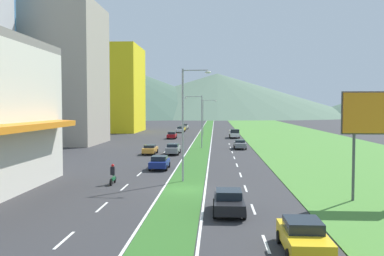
% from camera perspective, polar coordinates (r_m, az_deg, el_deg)
% --- Properties ---
extents(ground_plane, '(600.00, 600.00, 0.00)m').
position_cam_1_polar(ground_plane, '(34.19, -1.16, -8.55)').
color(ground_plane, '#2D2D30').
extents(grass_median, '(3.20, 240.00, 0.06)m').
position_cam_1_polar(grass_median, '(93.69, 1.67, -1.25)').
color(grass_median, '#2D6023').
rests_on(grass_median, ground_plane).
extents(grass_verge_right, '(24.00, 240.00, 0.06)m').
position_cam_1_polar(grass_verge_right, '(95.37, 14.14, -1.26)').
color(grass_verge_right, '#477F33').
rests_on(grass_verge_right, ground_plane).
extents(lane_dash_left_1, '(0.16, 2.80, 0.01)m').
position_cam_1_polar(lane_dash_left_1, '(22.84, -17.13, -14.49)').
color(lane_dash_left_1, silver).
rests_on(lane_dash_left_1, ground_plane).
extents(lane_dash_left_2, '(0.16, 2.80, 0.01)m').
position_cam_1_polar(lane_dash_left_2, '(29.26, -12.27, -10.56)').
color(lane_dash_left_2, silver).
rests_on(lane_dash_left_2, ground_plane).
extents(lane_dash_left_3, '(0.16, 2.80, 0.01)m').
position_cam_1_polar(lane_dash_left_3, '(35.91, -9.25, -8.03)').
color(lane_dash_left_3, silver).
rests_on(lane_dash_left_3, ground_plane).
extents(lane_dash_left_4, '(0.16, 2.80, 0.01)m').
position_cam_1_polar(lane_dash_left_4, '(42.66, -7.21, -6.27)').
color(lane_dash_left_4, silver).
rests_on(lane_dash_left_4, ground_plane).
extents(lane_dash_left_5, '(0.16, 2.80, 0.01)m').
position_cam_1_polar(lane_dash_left_5, '(49.49, -5.73, -5.00)').
color(lane_dash_left_5, silver).
rests_on(lane_dash_left_5, ground_plane).
extents(lane_dash_left_6, '(0.16, 2.80, 0.01)m').
position_cam_1_polar(lane_dash_left_6, '(56.35, -4.62, -4.03)').
color(lane_dash_left_6, silver).
rests_on(lane_dash_left_6, ground_plane).
extents(lane_dash_left_7, '(0.16, 2.80, 0.01)m').
position_cam_1_polar(lane_dash_left_7, '(63.25, -3.75, -3.27)').
color(lane_dash_left_7, silver).
rests_on(lane_dash_left_7, ground_plane).
extents(lane_dash_left_8, '(0.16, 2.80, 0.01)m').
position_cam_1_polar(lane_dash_left_8, '(70.17, -3.05, -2.66)').
color(lane_dash_left_8, silver).
rests_on(lane_dash_left_8, ground_plane).
extents(lane_dash_left_9, '(0.16, 2.80, 0.01)m').
position_cam_1_polar(lane_dash_left_9, '(77.10, -2.48, -2.16)').
color(lane_dash_left_9, silver).
rests_on(lane_dash_left_9, ground_plane).
extents(lane_dash_right_1, '(0.16, 2.80, 0.01)m').
position_cam_1_polar(lane_dash_right_1, '(21.65, 10.13, -15.38)').
color(lane_dash_right_1, silver).
rests_on(lane_dash_right_1, ground_plane).
extents(lane_dash_right_2, '(0.16, 2.80, 0.01)m').
position_cam_1_polar(lane_dash_right_2, '(28.35, 8.41, -10.97)').
color(lane_dash_right_2, silver).
rests_on(lane_dash_right_2, ground_plane).
extents(lane_dash_right_3, '(0.16, 2.80, 0.01)m').
position_cam_1_polar(lane_dash_right_3, '(35.16, 7.37, -8.24)').
color(lane_dash_right_3, silver).
rests_on(lane_dash_right_3, ground_plane).
extents(lane_dash_right_4, '(0.16, 2.80, 0.01)m').
position_cam_1_polar(lane_dash_right_4, '(42.04, 6.68, -6.41)').
color(lane_dash_right_4, silver).
rests_on(lane_dash_right_4, ground_plane).
extents(lane_dash_right_5, '(0.16, 2.80, 0.01)m').
position_cam_1_polar(lane_dash_right_5, '(48.95, 6.19, -5.09)').
color(lane_dash_right_5, silver).
rests_on(lane_dash_right_5, ground_plane).
extents(lane_dash_right_6, '(0.16, 2.80, 0.01)m').
position_cam_1_polar(lane_dash_right_6, '(55.88, 5.83, -4.09)').
color(lane_dash_right_6, silver).
rests_on(lane_dash_right_6, ground_plane).
extents(lane_dash_right_7, '(0.16, 2.80, 0.01)m').
position_cam_1_polar(lane_dash_right_7, '(62.83, 5.54, -3.32)').
color(lane_dash_right_7, silver).
rests_on(lane_dash_right_7, ground_plane).
extents(lane_dash_right_8, '(0.16, 2.80, 0.01)m').
position_cam_1_polar(lane_dash_right_8, '(69.79, 5.31, -2.70)').
color(lane_dash_right_8, silver).
rests_on(lane_dash_right_8, ground_plane).
extents(lane_dash_right_9, '(0.16, 2.80, 0.01)m').
position_cam_1_polar(lane_dash_right_9, '(76.76, 5.12, -2.19)').
color(lane_dash_right_9, silver).
rests_on(lane_dash_right_9, ground_plane).
extents(edge_line_median_left, '(0.16, 240.00, 0.01)m').
position_cam_1_polar(edge_line_median_left, '(93.76, 0.60, -1.26)').
color(edge_line_median_left, silver).
rests_on(edge_line_median_left, ground_plane).
extents(edge_line_median_right, '(0.16, 240.00, 0.01)m').
position_cam_1_polar(edge_line_median_right, '(93.66, 2.74, -1.27)').
color(edge_line_median_right, silver).
rests_on(edge_line_median_right, ground_plane).
extents(domed_building, '(14.89, 14.89, 34.63)m').
position_cam_1_polar(domed_building, '(81.01, -17.75, 8.18)').
color(domed_building, '#9E9384').
rests_on(domed_building, ground_plane).
extents(midrise_colored, '(17.85, 17.85, 23.44)m').
position_cam_1_polar(midrise_colored, '(117.66, -11.45, 5.23)').
color(midrise_colored, yellow).
rests_on(midrise_colored, ground_plane).
extents(hill_far_left, '(224.59, 224.59, 42.15)m').
position_cam_1_polar(hill_far_left, '(316.99, -12.09, 5.40)').
color(hill_far_left, '#3D5647').
rests_on(hill_far_left, ground_plane).
extents(hill_far_center, '(210.12, 210.12, 32.09)m').
position_cam_1_polar(hill_far_center, '(313.96, 3.47, 4.56)').
color(hill_far_center, '#516B56').
rests_on(hill_far_center, ground_plane).
extents(street_lamp_near, '(2.64, 0.42, 10.23)m').
position_cam_1_polar(street_lamp_near, '(37.35, -0.89, 1.37)').
color(street_lamp_near, '#99999E').
rests_on(street_lamp_near, ground_plane).
extents(street_lamp_mid, '(3.06, 0.46, 8.67)m').
position_cam_1_polar(street_lamp_mid, '(68.05, 1.06, 1.41)').
color(street_lamp_mid, '#99999E').
rests_on(street_lamp_mid, ground_plane).
extents(street_lamp_far, '(3.41, 0.40, 8.58)m').
position_cam_1_polar(street_lamp_far, '(98.65, 1.76, 1.86)').
color(street_lamp_far, '#99999E').
rests_on(street_lamp_far, ground_plane).
extents(billboard_roadside, '(5.74, 0.28, 7.91)m').
position_cam_1_polar(billboard_roadside, '(32.41, 24.70, 1.27)').
color(billboard_roadside, '#4C4C51').
rests_on(billboard_roadside, ground_plane).
extents(car_0, '(1.87, 4.28, 1.36)m').
position_cam_1_polar(car_0, '(60.16, -5.77, -2.92)').
color(car_0, '#C6842D').
rests_on(car_0, ground_plane).
extents(car_1, '(2.03, 4.34, 1.53)m').
position_cam_1_polar(car_1, '(20.57, 15.06, -14.16)').
color(car_1, yellow).
rests_on(car_1, ground_plane).
extents(car_2, '(1.89, 4.02, 1.61)m').
position_cam_1_polar(car_2, '(109.85, -1.62, -0.24)').
color(car_2, silver).
rests_on(car_2, ground_plane).
extents(car_3, '(2.02, 4.35, 1.48)m').
position_cam_1_polar(car_3, '(26.98, 5.08, -10.02)').
color(car_3, black).
rests_on(car_3, ground_plane).
extents(car_4, '(1.92, 4.67, 1.53)m').
position_cam_1_polar(car_4, '(59.78, -2.62, -2.87)').
color(car_4, slate).
rests_on(car_4, ground_plane).
extents(car_5, '(2.01, 4.15, 1.47)m').
position_cam_1_polar(car_5, '(45.59, -4.48, -4.72)').
color(car_5, navy).
rests_on(car_5, ground_plane).
extents(car_6, '(1.95, 4.44, 1.45)m').
position_cam_1_polar(car_6, '(67.92, 6.59, -2.22)').
color(car_6, slate).
rests_on(car_6, ground_plane).
extents(car_7, '(2.03, 4.29, 1.59)m').
position_cam_1_polar(car_7, '(128.38, -0.99, 0.21)').
color(car_7, silver).
rests_on(car_7, ground_plane).
extents(car_8, '(1.95, 4.30, 1.49)m').
position_cam_1_polar(car_8, '(89.09, -2.78, -1.00)').
color(car_8, maroon).
rests_on(car_8, ground_plane).
extents(car_9, '(1.90, 4.76, 1.54)m').
position_cam_1_polar(car_9, '(115.17, -1.41, -0.10)').
color(car_9, yellow).
rests_on(car_9, ground_plane).
extents(pickup_truck_0, '(2.18, 5.40, 2.00)m').
position_cam_1_polar(pickup_truck_0, '(91.47, 5.86, -0.77)').
color(pickup_truck_0, silver).
rests_on(pickup_truck_0, ground_plane).
extents(motorcycle_rider, '(0.36, 2.00, 1.80)m').
position_cam_1_polar(motorcycle_rider, '(37.29, -10.81, -6.48)').
color(motorcycle_rider, black).
rests_on(motorcycle_rider, ground_plane).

